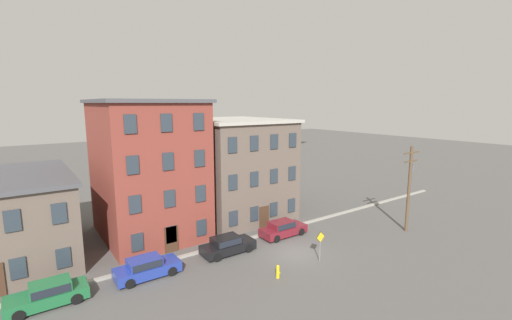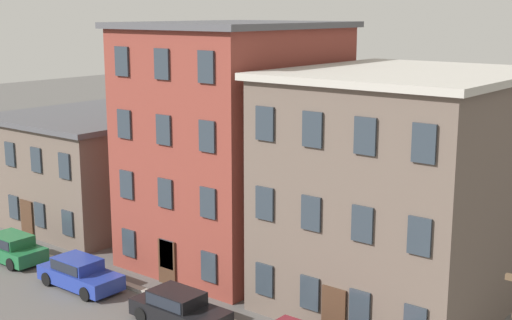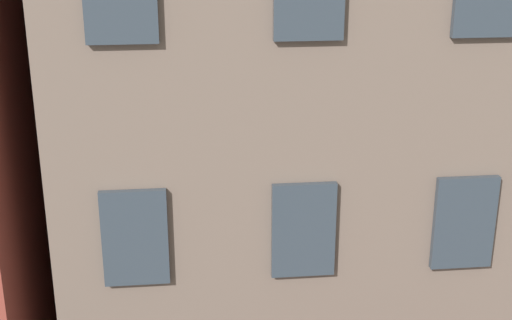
% 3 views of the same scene
% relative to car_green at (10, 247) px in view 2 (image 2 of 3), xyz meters
% --- Properties ---
extents(apartment_corner, '(10.73, 12.45, 6.65)m').
position_rel_car_green_xyz_m(apartment_corner, '(-2.66, 8.84, 2.59)').
color(apartment_corner, '#66564C').
rests_on(apartment_corner, ground_plane).
extents(apartment_midblock, '(8.64, 10.58, 12.34)m').
position_rel_car_green_xyz_m(apartment_midblock, '(8.85, 7.91, 5.44)').
color(apartment_midblock, brown).
rests_on(apartment_midblock, ground_plane).
extents(apartment_far, '(9.83, 11.51, 10.39)m').
position_rel_car_green_xyz_m(apartment_far, '(18.27, 8.37, 4.46)').
color(apartment_far, '#66564C').
rests_on(apartment_far, ground_plane).
extents(car_green, '(4.40, 1.92, 1.43)m').
position_rel_car_green_xyz_m(car_green, '(0.00, 0.00, 0.00)').
color(car_green, '#1E6638').
rests_on(car_green, ground_plane).
extents(car_blue, '(4.40, 1.92, 1.43)m').
position_rel_car_green_xyz_m(car_blue, '(5.88, -0.06, 0.00)').
color(car_blue, '#233899').
rests_on(car_blue, ground_plane).
extents(car_black, '(4.40, 1.92, 1.43)m').
position_rel_car_green_xyz_m(car_black, '(12.44, -0.00, 0.00)').
color(car_black, black).
rests_on(car_black, ground_plane).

